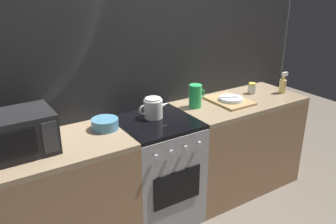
{
  "coord_description": "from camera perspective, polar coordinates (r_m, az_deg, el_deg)",
  "views": [
    {
      "loc": [
        -1.3,
        -2.2,
        1.98
      ],
      "look_at": [
        0.11,
        0.0,
        0.95
      ],
      "focal_mm": 37.66,
      "sensor_mm": 36.0,
      "label": 1
    }
  ],
  "objects": [
    {
      "name": "spray_bottle",
      "position": [
        3.58,
        18.07,
        4.19
      ],
      "size": [
        0.08,
        0.06,
        0.2
      ],
      "color": "#E5CC72",
      "rests_on": "counter_right"
    },
    {
      "name": "spice_jar",
      "position": [
        3.49,
        13.42,
        3.75
      ],
      "size": [
        0.08,
        0.08,
        0.1
      ],
      "color": "silver",
      "rests_on": "counter_right"
    },
    {
      "name": "dish_pile",
      "position": [
        3.22,
        9.99,
        1.92
      ],
      "size": [
        0.3,
        0.4,
        0.06
      ],
      "color": "tan",
      "rests_on": "counter_right"
    },
    {
      "name": "microwave",
      "position": [
        2.43,
        -23.3,
        -3.23
      ],
      "size": [
        0.46,
        0.35,
        0.27
      ],
      "color": "black",
      "rests_on": "counter_left"
    },
    {
      "name": "pitcher",
      "position": [
        3.04,
        4.46,
        2.62
      ],
      "size": [
        0.16,
        0.11,
        0.2
      ],
      "color": "green",
      "rests_on": "counter_right"
    },
    {
      "name": "ground_plane",
      "position": [
        3.23,
        -1.71,
        -16.25
      ],
      "size": [
        8.0,
        8.0,
        0.0
      ],
      "primitive_type": "plane",
      "color": "#6B6054"
    },
    {
      "name": "kettle",
      "position": [
        2.81,
        -2.39,
        0.65
      ],
      "size": [
        0.28,
        0.15,
        0.17
      ],
      "color": "white",
      "rests_on": "stove_unit"
    },
    {
      "name": "stove_unit",
      "position": [
        2.98,
        -1.79,
        -9.42
      ],
      "size": [
        0.6,
        0.63,
        0.9
      ],
      "color": "#9E9EA3",
      "rests_on": "ground_plane"
    },
    {
      "name": "counter_right",
      "position": [
        3.47,
        11.08,
        -5.09
      ],
      "size": [
        1.2,
        0.6,
        0.9
      ],
      "color": "#997251",
      "rests_on": "ground_plane"
    },
    {
      "name": "mixing_bowl",
      "position": [
        2.66,
        -10.16,
        -1.9
      ],
      "size": [
        0.2,
        0.2,
        0.08
      ],
      "primitive_type": "cylinder",
      "color": "teal",
      "rests_on": "counter_left"
    },
    {
      "name": "counter_left",
      "position": [
        2.71,
        -18.87,
        -14.23
      ],
      "size": [
        1.2,
        0.6,
        0.9
      ],
      "color": "#997251",
      "rests_on": "ground_plane"
    },
    {
      "name": "back_wall",
      "position": [
        2.94,
        -5.24,
        6.05
      ],
      "size": [
        3.6,
        0.05,
        2.4
      ],
      "color": "gray",
      "rests_on": "ground_plane"
    }
  ]
}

